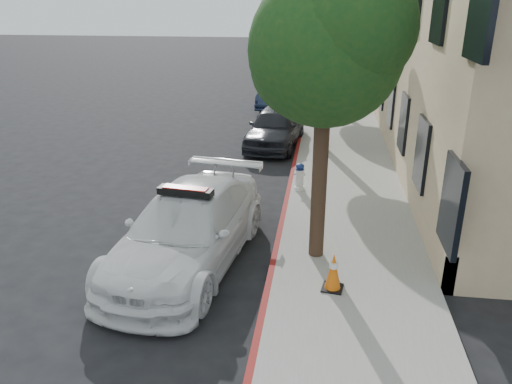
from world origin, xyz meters
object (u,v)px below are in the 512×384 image
at_px(police_car, 188,229).
at_px(fire_hydrant, 300,177).
at_px(traffic_cone, 333,272).
at_px(parked_car_far, 281,92).
at_px(parked_car_mid, 275,127).

xyz_separation_m(police_car, fire_hydrant, (2.03, 4.14, -0.24)).
relative_size(police_car, fire_hydrant, 7.21).
height_order(fire_hydrant, traffic_cone, fire_hydrant).
height_order(police_car, fire_hydrant, police_car).
height_order(parked_car_far, traffic_cone, parked_car_far).
xyz_separation_m(police_car, parked_car_far, (0.46, 15.91, -0.03)).
xyz_separation_m(parked_car_mid, parked_car_far, (-0.41, 7.02, 0.01)).
bearing_deg(parked_car_far, parked_car_mid, -78.82).
relative_size(parked_car_mid, traffic_cone, 5.89).
bearing_deg(parked_car_mid, traffic_cone, -72.10).
bearing_deg(police_car, parked_car_mid, 91.74).
bearing_deg(fire_hydrant, parked_car_mid, 108.26).
xyz_separation_m(fire_hydrant, traffic_cone, (0.88, -4.98, -0.02)).
distance_m(parked_car_far, fire_hydrant, 11.88).
xyz_separation_m(parked_car_mid, fire_hydrant, (1.15, -4.75, -0.20)).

